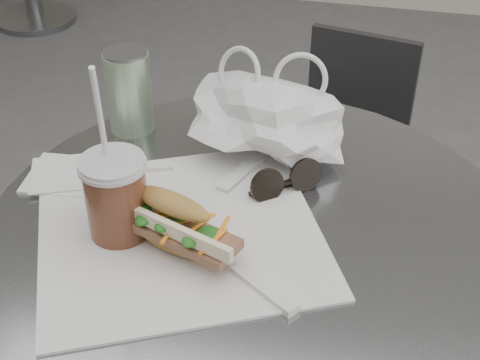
% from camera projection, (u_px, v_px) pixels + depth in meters
% --- Properties ---
extents(cafe_table, '(0.76, 0.76, 0.74)m').
position_uv_depth(cafe_table, '(252.00, 353.00, 1.10)').
color(cafe_table, slate).
rests_on(cafe_table, ground).
extents(chair_far, '(0.35, 0.38, 0.67)m').
position_uv_depth(chair_far, '(337.00, 183.00, 1.76)').
color(chair_far, '#303033').
rests_on(chair_far, ground).
extents(sandwich_paper, '(0.50, 0.49, 0.00)m').
position_uv_depth(sandwich_paper, '(180.00, 231.00, 0.92)').
color(sandwich_paper, white).
rests_on(sandwich_paper, cafe_table).
extents(banh_mi, '(0.25, 0.17, 0.08)m').
position_uv_depth(banh_mi, '(172.00, 223.00, 0.87)').
color(banh_mi, '#A67E3F').
rests_on(banh_mi, sandwich_paper).
extents(iced_coffee, '(0.09, 0.09, 0.26)m').
position_uv_depth(iced_coffee, '(116.00, 196.00, 0.88)').
color(iced_coffee, brown).
rests_on(iced_coffee, cafe_table).
extents(sunglasses, '(0.10, 0.09, 0.05)m').
position_uv_depth(sunglasses, '(286.00, 182.00, 0.98)').
color(sunglasses, black).
rests_on(sunglasses, cafe_table).
extents(plastic_bag, '(0.27, 0.22, 0.12)m').
position_uv_depth(plastic_bag, '(266.00, 118.00, 1.05)').
color(plastic_bag, white).
rests_on(plastic_bag, cafe_table).
extents(napkin_stack, '(0.13, 0.13, 0.01)m').
position_uv_depth(napkin_stack, '(63.00, 175.00, 1.02)').
color(napkin_stack, white).
rests_on(napkin_stack, cafe_table).
extents(drink_can, '(0.07, 0.07, 0.14)m').
position_uv_depth(drink_can, '(129.00, 91.00, 1.10)').
color(drink_can, '#5B8B51').
rests_on(drink_can, cafe_table).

